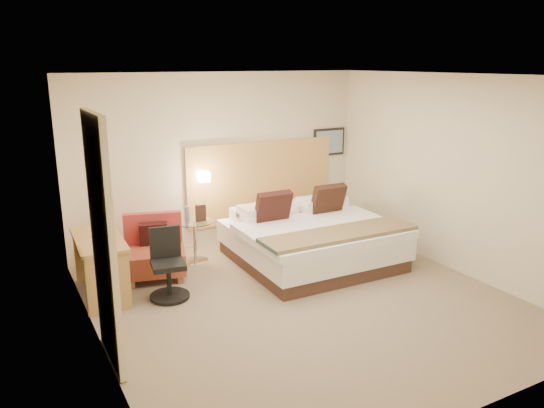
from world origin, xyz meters
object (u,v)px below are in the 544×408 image
bed (311,239)px  lounge_chair (154,252)px  desk_chair (168,270)px  side_table (195,239)px  desk (101,250)px

bed → lounge_chair: 2.23m
desk_chair → bed: bearing=5.0°
lounge_chair → side_table: lounge_chair is taller
bed → desk_chair: bed is taller
side_table → desk_chair: desk_chair is taller
side_table → desk: bearing=-160.2°
bed → lounge_chair: bed is taller
desk → desk_chair: desk_chair is taller
bed → desk: 2.93m
side_table → desk: size_ratio=0.51×
lounge_chair → desk_chair: desk_chair is taller
desk → desk_chair: 0.87m
side_table → desk_chair: bearing=-126.0°
bed → desk: (-2.90, 0.28, 0.25)m
desk → desk_chair: bearing=-34.2°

